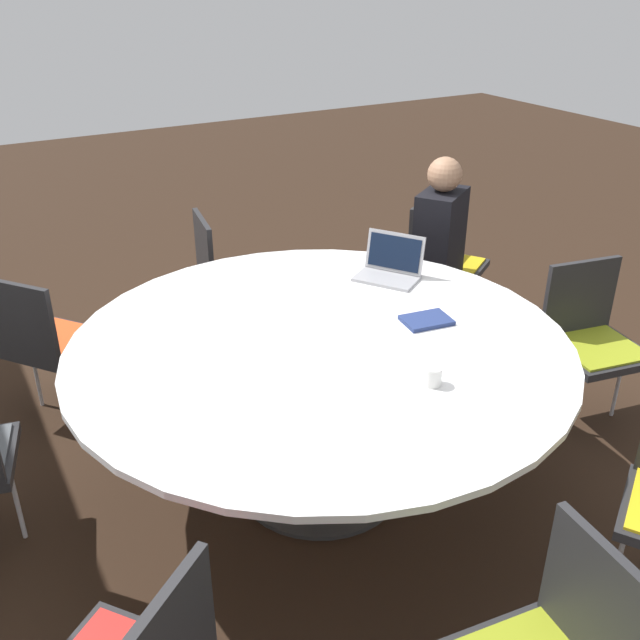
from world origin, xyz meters
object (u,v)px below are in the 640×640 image
(chair_7, at_px, (591,333))
(laptop, at_px, (390,267))
(chair_2, at_px, (44,336))
(spiral_notebook, at_px, (426,320))
(person_0, at_px, (442,240))
(coffee_cup, at_px, (432,376))
(chair_1, at_px, (226,270))
(chair_0, at_px, (439,255))

(chair_7, xyz_separation_m, laptop, (0.62, 0.83, 0.31))
(chair_2, bearing_deg, spiral_notebook, 12.55)
(person_0, bearing_deg, coffee_cup, 17.45)
(chair_7, bearing_deg, spiral_notebook, 3.46)
(chair_1, distance_m, laptop, 1.20)
(chair_2, bearing_deg, chair_1, 69.11)
(person_0, bearing_deg, laptop, -1.09)
(chair_1, bearing_deg, chair_2, -63.90)
(spiral_notebook, bearing_deg, coffee_cup, 144.86)
(chair_0, distance_m, chair_7, 1.23)
(laptop, bearing_deg, chair_2, -147.14)
(chair_2, height_order, chair_7, same)
(chair_0, xyz_separation_m, coffee_cup, (-1.53, 1.27, 0.29))
(chair_1, distance_m, chair_7, 2.12)
(chair_0, xyz_separation_m, chair_7, (-1.23, -0.01, 0.00))
(laptop, xyz_separation_m, spiral_notebook, (-0.50, 0.15, -0.05))
(chair_2, bearing_deg, chair_0, 49.89)
(laptop, bearing_deg, chair_1, 170.81)
(laptop, xyz_separation_m, coffee_cup, (-0.92, 0.45, -0.02))
(laptop, relative_size, spiral_notebook, 1.64)
(chair_7, distance_m, coffee_cup, 1.35)
(chair_1, height_order, coffee_cup, chair_1)
(chair_7, height_order, spiral_notebook, chair_7)
(chair_0, bearing_deg, chair_2, -35.54)
(chair_7, relative_size, coffee_cup, 11.16)
(person_0, xyz_separation_m, spiral_notebook, (-0.91, 0.81, 0.07))
(person_0, bearing_deg, chair_2, -40.72)
(chair_2, distance_m, laptop, 1.79)
(spiral_notebook, bearing_deg, person_0, -41.86)
(chair_1, relative_size, laptop, 2.25)
(chair_1, bearing_deg, coffee_cup, 10.11)
(chair_1, height_order, spiral_notebook, chair_1)
(spiral_notebook, bearing_deg, laptop, -16.63)
(person_0, bearing_deg, chair_0, -161.03)
(person_0, relative_size, coffee_cup, 15.76)
(chair_1, relative_size, chair_2, 1.00)
(person_0, bearing_deg, chair_1, -62.85)
(coffee_cup, bearing_deg, laptop, -25.89)
(laptop, bearing_deg, chair_7, 20.56)
(chair_0, height_order, chair_7, same)
(chair_7, bearing_deg, person_0, -70.42)
(chair_0, height_order, person_0, person_0)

